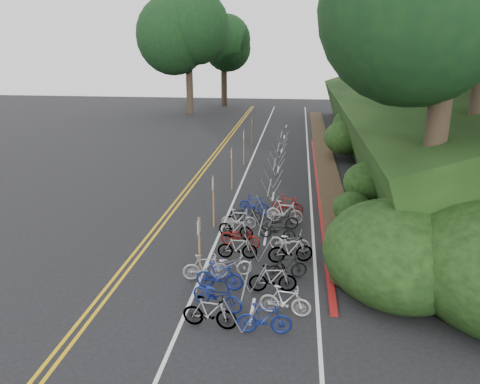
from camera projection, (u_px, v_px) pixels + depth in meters
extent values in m
plane|color=black|center=(174.00, 276.00, 17.27)|extent=(120.00, 120.00, 0.00)
cube|color=gold|center=(182.00, 193.00, 26.98)|extent=(0.12, 80.00, 0.01)
cube|color=gold|center=(187.00, 193.00, 26.95)|extent=(0.12, 80.00, 0.01)
cube|color=silver|center=(236.00, 195.00, 26.61)|extent=(0.12, 80.00, 0.01)
cube|color=silver|center=(311.00, 198.00, 26.11)|extent=(0.12, 80.00, 0.01)
cube|color=silver|center=(252.00, 311.00, 15.01)|extent=(0.10, 1.60, 0.01)
cube|color=silver|center=(265.00, 238.00, 20.68)|extent=(0.10, 1.60, 0.01)
cube|color=silver|center=(273.00, 196.00, 26.36)|extent=(0.10, 1.60, 0.01)
cube|color=silver|center=(278.00, 169.00, 32.04)|extent=(0.10, 1.60, 0.01)
cube|color=silver|center=(282.00, 151.00, 37.71)|extent=(0.10, 1.60, 0.01)
cube|color=silver|center=(284.00, 137.00, 43.39)|extent=(0.10, 1.60, 0.01)
cube|color=silver|center=(286.00, 126.00, 49.07)|extent=(0.10, 1.60, 0.01)
cube|color=maroon|center=(319.00, 187.00, 27.93)|extent=(0.25, 28.00, 0.10)
cube|color=black|center=(419.00, 118.00, 35.64)|extent=(12.32, 44.00, 9.11)
cube|color=#382819|center=(323.00, 151.00, 37.30)|extent=(1.40, 44.00, 0.16)
ellipsoid|color=#284C19|center=(365.00, 229.00, 18.94)|extent=(2.00, 2.80, 1.60)
ellipsoid|color=#284C19|center=(369.00, 183.00, 23.42)|extent=(2.60, 3.64, 2.08)
ellipsoid|color=#284C19|center=(376.00, 150.00, 28.82)|extent=(2.20, 3.08, 1.76)
ellipsoid|color=#284C19|center=(344.00, 138.00, 34.80)|extent=(3.00, 4.20, 2.40)
ellipsoid|color=#284C19|center=(347.00, 123.00, 40.34)|extent=(2.40, 3.36, 1.92)
ellipsoid|color=#284C19|center=(357.00, 109.00, 43.76)|extent=(2.80, 3.92, 2.24)
ellipsoid|color=#284C19|center=(352.00, 208.00, 21.84)|extent=(1.80, 2.52, 1.44)
ellipsoid|color=#284C19|center=(380.00, 129.00, 32.33)|extent=(3.20, 4.48, 2.56)
ellipsoid|color=black|center=(398.00, 252.00, 16.43)|extent=(5.28, 6.16, 3.52)
cylinder|color=#2D2319|center=(434.00, 151.00, 17.67)|extent=(0.84, 0.84, 6.30)
cylinder|color=#2D2319|center=(422.00, 84.00, 25.47)|extent=(0.89, 0.89, 7.27)
cylinder|color=#2D2319|center=(434.00, 57.00, 32.39)|extent=(0.94, 0.94, 8.24)
cylinder|color=#2D2319|center=(395.00, 69.00, 40.41)|extent=(0.86, 0.86, 6.79)
cylinder|color=#2D2319|center=(407.00, 53.00, 47.33)|extent=(0.91, 0.91, 7.76)
cylinder|color=#2D2319|center=(190.00, 88.00, 57.12)|extent=(0.84, 0.84, 6.30)
ellipsoid|color=black|center=(188.00, 38.00, 55.39)|extent=(8.62, 8.62, 8.19)
cylinder|color=#2D2319|center=(224.00, 85.00, 64.41)|extent=(0.81, 0.81, 5.82)
ellipsoid|color=black|center=(224.00, 45.00, 62.85)|extent=(7.54, 7.54, 7.17)
cylinder|color=gray|center=(246.00, 280.00, 14.66)|extent=(0.05, 2.59, 0.05)
cylinder|color=gray|center=(232.00, 316.00, 13.74)|extent=(0.57, 0.04, 1.12)
cylinder|color=gray|center=(251.00, 317.00, 13.67)|extent=(0.57, 0.04, 1.12)
cylinder|color=gray|center=(242.00, 277.00, 16.00)|extent=(0.57, 0.04, 1.12)
cylinder|color=gray|center=(258.00, 278.00, 15.93)|extent=(0.57, 0.04, 1.12)
cylinder|color=gray|center=(262.00, 222.00, 19.40)|extent=(0.05, 3.00, 0.05)
cylinder|color=gray|center=(252.00, 248.00, 18.28)|extent=(0.58, 0.04, 1.13)
cylinder|color=gray|center=(266.00, 249.00, 18.22)|extent=(0.58, 0.04, 1.13)
cylinder|color=gray|center=(258.00, 222.00, 20.93)|extent=(0.58, 0.04, 1.13)
cylinder|color=gray|center=(270.00, 223.00, 20.87)|extent=(0.58, 0.04, 1.13)
cylinder|color=gray|center=(269.00, 187.00, 24.13)|extent=(0.05, 3.00, 0.05)
cylinder|color=gray|center=(262.00, 206.00, 23.02)|extent=(0.58, 0.04, 1.13)
cylinder|color=gray|center=(273.00, 207.00, 22.95)|extent=(0.58, 0.04, 1.13)
cylinder|color=gray|center=(266.00, 190.00, 25.66)|extent=(0.58, 0.04, 1.13)
cylinder|color=gray|center=(276.00, 190.00, 25.60)|extent=(0.58, 0.04, 1.13)
cylinder|color=gray|center=(275.00, 164.00, 28.86)|extent=(0.05, 3.00, 0.05)
cylinder|color=gray|center=(268.00, 179.00, 27.75)|extent=(0.58, 0.04, 1.13)
cylinder|color=gray|center=(278.00, 179.00, 27.68)|extent=(0.58, 0.04, 1.13)
cylinder|color=gray|center=(271.00, 167.00, 30.40)|extent=(0.58, 0.04, 1.13)
cylinder|color=gray|center=(280.00, 167.00, 30.33)|extent=(0.58, 0.04, 1.13)
cylinder|color=gray|center=(278.00, 147.00, 33.60)|extent=(0.05, 3.00, 0.05)
cylinder|color=gray|center=(273.00, 159.00, 32.48)|extent=(0.58, 0.04, 1.13)
cylinder|color=gray|center=(281.00, 159.00, 32.41)|extent=(0.58, 0.04, 1.13)
cylinder|color=gray|center=(275.00, 150.00, 35.13)|extent=(0.58, 0.04, 1.13)
cylinder|color=gray|center=(283.00, 151.00, 35.06)|extent=(0.58, 0.04, 1.13)
cylinder|color=gray|center=(281.00, 134.00, 38.33)|extent=(0.05, 3.00, 0.05)
cylinder|color=gray|center=(277.00, 145.00, 37.21)|extent=(0.58, 0.04, 1.13)
cylinder|color=gray|center=(284.00, 145.00, 37.14)|extent=(0.58, 0.04, 1.13)
cylinder|color=gray|center=(278.00, 138.00, 39.86)|extent=(0.58, 0.04, 1.13)
cylinder|color=gray|center=(285.00, 138.00, 39.79)|extent=(0.58, 0.04, 1.13)
cylinder|color=brown|center=(199.00, 247.00, 16.93)|extent=(0.08, 0.08, 2.33)
cube|color=silver|center=(199.00, 226.00, 16.68)|extent=(0.02, 0.40, 0.50)
cylinder|color=brown|center=(213.00, 202.00, 21.55)|extent=(0.08, 0.08, 2.50)
cube|color=silver|center=(213.00, 183.00, 21.28)|extent=(0.02, 0.40, 0.50)
cylinder|color=brown|center=(232.00, 169.00, 27.23)|extent=(0.08, 0.08, 2.50)
cube|color=silver|center=(232.00, 154.00, 26.95)|extent=(0.02, 0.40, 0.50)
cylinder|color=brown|center=(244.00, 148.00, 32.90)|extent=(0.08, 0.08, 2.50)
cube|color=silver|center=(244.00, 135.00, 32.63)|extent=(0.02, 0.40, 0.50)
cylinder|color=brown|center=(252.00, 132.00, 38.58)|extent=(0.08, 0.08, 2.50)
cube|color=silver|center=(252.00, 122.00, 38.31)|extent=(0.02, 0.40, 0.50)
imported|color=#9E9EA3|center=(205.00, 267.00, 16.90)|extent=(0.79, 1.70, 0.99)
imported|color=slate|center=(210.00, 312.00, 14.01)|extent=(0.68, 1.75, 1.02)
imported|color=navy|center=(264.00, 318.00, 13.72)|extent=(0.57, 1.69, 1.00)
imported|color=navy|center=(217.00, 295.00, 15.04)|extent=(1.28, 1.95, 0.97)
imported|color=beige|center=(285.00, 301.00, 14.68)|extent=(0.69, 1.70, 1.00)
imported|color=navy|center=(219.00, 276.00, 16.23)|extent=(0.58, 1.71, 1.01)
imported|color=slate|center=(273.00, 278.00, 16.07)|extent=(0.65, 1.71, 1.00)
imported|color=#9E9EA3|center=(229.00, 264.00, 17.19)|extent=(1.01, 1.83, 0.91)
imported|color=black|center=(286.00, 267.00, 16.93)|extent=(0.95, 1.66, 0.96)
imported|color=slate|center=(237.00, 247.00, 18.59)|extent=(0.50, 1.61, 0.96)
imported|color=slate|center=(291.00, 250.00, 18.23)|extent=(0.91, 1.86, 1.08)
imported|color=maroon|center=(240.00, 237.00, 19.66)|extent=(1.03, 1.86, 0.93)
imported|color=beige|center=(290.00, 241.00, 19.31)|extent=(0.80, 1.73, 0.88)
imported|color=slate|center=(236.00, 228.00, 20.53)|extent=(0.96, 1.73, 1.00)
imported|color=black|center=(277.00, 230.00, 20.39)|extent=(1.20, 1.84, 0.91)
imported|color=#9E9EA3|center=(239.00, 219.00, 21.57)|extent=(0.51, 1.64, 0.98)
imported|color=black|center=(279.00, 220.00, 21.48)|extent=(1.00, 1.88, 0.94)
imported|color=black|center=(246.00, 213.00, 22.53)|extent=(1.00, 1.73, 0.86)
imported|color=beige|center=(285.00, 212.00, 22.34)|extent=(0.88, 1.87, 1.08)
imported|color=navy|center=(254.00, 204.00, 23.54)|extent=(0.97, 1.71, 0.99)
imported|color=maroon|center=(288.00, 205.00, 23.48)|extent=(1.00, 1.74, 1.01)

